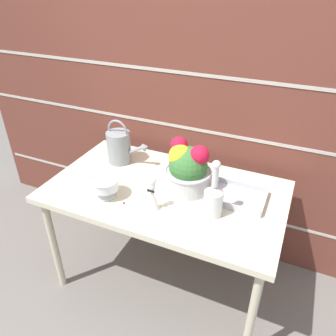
% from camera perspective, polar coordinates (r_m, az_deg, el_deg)
% --- Properties ---
extents(ground_plane, '(12.00, 12.00, 0.00)m').
position_cam_1_polar(ground_plane, '(2.39, -0.40, -18.40)').
color(ground_plane, slate).
extents(brick_wall, '(3.60, 0.08, 2.20)m').
position_cam_1_polar(brick_wall, '(2.14, 5.24, 11.53)').
color(brick_wall, brown).
rests_on(brick_wall, ground_plane).
extents(patio_table, '(1.35, 0.78, 0.74)m').
position_cam_1_polar(patio_table, '(1.92, -0.48, -5.26)').
color(patio_table, beige).
rests_on(patio_table, ground_plane).
extents(watering_can, '(0.30, 0.15, 0.29)m').
position_cam_1_polar(watering_can, '(2.12, -8.45, 3.76)').
color(watering_can, gray).
rests_on(watering_can, patio_table).
extents(crystal_pedestal_bowl, '(0.16, 0.16, 0.11)m').
position_cam_1_polar(crystal_pedestal_bowl, '(1.81, -10.87, -2.90)').
color(crystal_pedestal_bowl, silver).
rests_on(crystal_pedestal_bowl, patio_table).
extents(flower_planter, '(0.27, 0.27, 0.30)m').
position_cam_1_polar(flower_planter, '(1.82, 3.42, -0.05)').
color(flower_planter, '#BCBCC1').
rests_on(flower_planter, patio_table).
extents(glass_decanter, '(0.10, 0.10, 0.32)m').
position_cam_1_polar(glass_decanter, '(1.66, 7.92, -5.13)').
color(glass_decanter, silver).
rests_on(glass_decanter, patio_table).
extents(figurine_vase, '(0.07, 0.07, 0.19)m').
position_cam_1_polar(figurine_vase, '(1.69, -2.70, -5.00)').
color(figurine_vase, white).
rests_on(figurine_vase, patio_table).
extents(wire_tray, '(0.29, 0.23, 0.04)m').
position_cam_1_polar(wire_tray, '(1.84, 12.09, -5.05)').
color(wire_tray, '#B7B7BC').
rests_on(wire_tray, patio_table).
extents(fallen_petal, '(0.01, 0.01, 0.01)m').
position_cam_1_polar(fallen_petal, '(1.79, -7.69, -6.05)').
color(fallen_petal, red).
rests_on(fallen_petal, patio_table).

